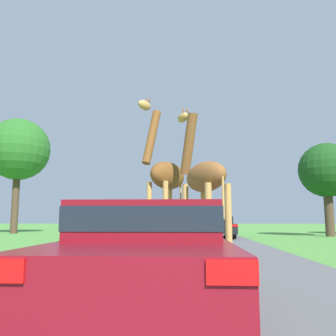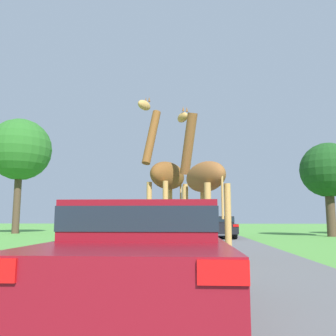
{
  "view_description": "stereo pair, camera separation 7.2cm",
  "coord_description": "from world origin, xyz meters",
  "views": [
    {
      "loc": [
        0.09,
        -0.36,
        1.17
      ],
      "look_at": [
        -0.53,
        11.29,
        2.83
      ],
      "focal_mm": 38.0,
      "sensor_mm": 36.0,
      "label": 1
    },
    {
      "loc": [
        0.16,
        -0.35,
        1.17
      ],
      "look_at": [
        -0.53,
        11.29,
        2.83
      ],
      "focal_mm": 38.0,
      "sensor_mm": 36.0,
      "label": 2
    }
  ],
  "objects": [
    {
      "name": "road",
      "position": [
        0.0,
        30.0,
        0.0
      ],
      "size": [
        7.19,
        120.0,
        0.0
      ],
      "color": "#5B5B5E",
      "rests_on": "ground"
    },
    {
      "name": "car_lead_maroon",
      "position": [
        -0.39,
        4.32,
        0.74
      ],
      "size": [
        1.85,
        4.66,
        1.37
      ],
      "color": "maroon",
      "rests_on": "ground"
    },
    {
      "name": "giraffe_near_road",
      "position": [
        -0.59,
        11.2,
        2.45
      ],
      "size": [
        1.65,
        2.41,
        4.93
      ],
      "rotation": [
        0.0,
        0.0,
        2.63
      ],
      "color": "tan",
      "rests_on": "ground"
    },
    {
      "name": "tree_centre_back",
      "position": [
        -13.44,
        27.06,
        6.64
      ],
      "size": [
        4.96,
        4.96,
        9.17
      ],
      "color": "#4C3828",
      "rests_on": "ground"
    },
    {
      "name": "car_queue_right",
      "position": [
        2.0,
        21.98,
        0.71
      ],
      "size": [
        1.8,
        4.52,
        1.3
      ],
      "color": "black",
      "rests_on": "ground"
    },
    {
      "name": "car_queue_left",
      "position": [
        -2.72,
        16.71,
        0.79
      ],
      "size": [
        1.84,
        4.12,
        1.5
      ],
      "color": "silver",
      "rests_on": "ground"
    },
    {
      "name": "tree_mid_field",
      "position": [
        9.45,
        23.75,
        4.33
      ],
      "size": [
        3.63,
        3.63,
        6.21
      ],
      "color": "#4C3828",
      "rests_on": "ground"
    },
    {
      "name": "giraffe_companion",
      "position": [
        0.53,
        9.42,
        2.24
      ],
      "size": [
        1.57,
        2.48,
        4.63
      ],
      "rotation": [
        0.0,
        0.0,
        0.47
      ],
      "color": "tan",
      "rests_on": "ground"
    }
  ]
}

